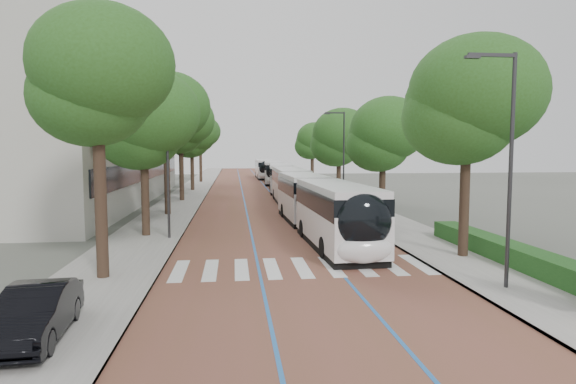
% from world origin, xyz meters
% --- Properties ---
extents(ground, '(160.00, 160.00, 0.00)m').
position_xyz_m(ground, '(0.00, 0.00, 0.00)').
color(ground, '#51544C').
rests_on(ground, ground).
extents(road, '(11.00, 140.00, 0.02)m').
position_xyz_m(road, '(0.00, 40.00, 0.01)').
color(road, brown).
rests_on(road, ground).
extents(sidewalk_left, '(4.00, 140.00, 0.12)m').
position_xyz_m(sidewalk_left, '(-7.50, 40.00, 0.06)').
color(sidewalk_left, gray).
rests_on(sidewalk_left, ground).
extents(sidewalk_right, '(4.00, 140.00, 0.12)m').
position_xyz_m(sidewalk_right, '(7.50, 40.00, 0.06)').
color(sidewalk_right, gray).
rests_on(sidewalk_right, ground).
extents(kerb_left, '(0.20, 140.00, 0.14)m').
position_xyz_m(kerb_left, '(-5.60, 40.00, 0.06)').
color(kerb_left, gray).
rests_on(kerb_left, ground).
extents(kerb_right, '(0.20, 140.00, 0.14)m').
position_xyz_m(kerb_right, '(5.60, 40.00, 0.06)').
color(kerb_right, gray).
rests_on(kerb_right, ground).
extents(zebra_crossing, '(10.55, 3.60, 0.01)m').
position_xyz_m(zebra_crossing, '(0.20, 1.00, 0.03)').
color(zebra_crossing, silver).
rests_on(zebra_crossing, ground).
extents(lane_line_left, '(0.12, 126.00, 0.01)m').
position_xyz_m(lane_line_left, '(-1.60, 40.00, 0.02)').
color(lane_line_left, '#2261AD').
rests_on(lane_line_left, road).
extents(lane_line_right, '(0.12, 126.00, 0.01)m').
position_xyz_m(lane_line_right, '(1.60, 40.00, 0.02)').
color(lane_line_right, '#2261AD').
rests_on(lane_line_right, road).
extents(office_building, '(18.11, 40.00, 14.00)m').
position_xyz_m(office_building, '(-19.47, 28.00, 7.00)').
color(office_building, '#A29F96').
rests_on(office_building, ground).
extents(hedge, '(1.20, 14.00, 0.80)m').
position_xyz_m(hedge, '(9.10, 0.00, 0.52)').
color(hedge, '#184517').
rests_on(hedge, sidewalk_right).
extents(streetlight_near, '(1.82, 0.20, 8.00)m').
position_xyz_m(streetlight_near, '(6.62, -3.00, 4.82)').
color(streetlight_near, '#2D2C2F').
rests_on(streetlight_near, sidewalk_right).
extents(streetlight_far, '(1.82, 0.20, 8.00)m').
position_xyz_m(streetlight_far, '(6.62, 22.00, 4.82)').
color(streetlight_far, '#2D2C2F').
rests_on(streetlight_far, sidewalk_right).
extents(lamp_post_left, '(0.14, 0.14, 8.00)m').
position_xyz_m(lamp_post_left, '(-6.10, 8.00, 4.12)').
color(lamp_post_left, '#2D2C2F').
rests_on(lamp_post_left, sidewalk_left).
extents(trees_left, '(5.96, 60.32, 9.98)m').
position_xyz_m(trees_left, '(-7.50, 25.78, 6.92)').
color(trees_left, black).
rests_on(trees_left, ground).
extents(trees_right, '(5.89, 47.31, 9.30)m').
position_xyz_m(trees_right, '(7.70, 19.60, 6.11)').
color(trees_right, black).
rests_on(trees_right, ground).
extents(lead_bus, '(3.13, 18.47, 3.20)m').
position_xyz_m(lead_bus, '(2.36, 8.71, 1.63)').
color(lead_bus, black).
rests_on(lead_bus, ground).
extents(bus_queued_0, '(2.72, 12.44, 3.20)m').
position_xyz_m(bus_queued_0, '(2.51, 24.72, 1.62)').
color(bus_queued_0, silver).
rests_on(bus_queued_0, ground).
extents(bus_queued_1, '(3.34, 12.54, 3.20)m').
position_xyz_m(bus_queued_1, '(2.90, 37.69, 1.62)').
color(bus_queued_1, silver).
rests_on(bus_queued_1, ground).
extents(bus_queued_2, '(3.19, 12.52, 3.20)m').
position_xyz_m(bus_queued_2, '(3.14, 50.78, 1.62)').
color(bus_queued_2, silver).
rests_on(bus_queued_2, ground).
extents(bus_queued_3, '(2.58, 12.40, 3.20)m').
position_xyz_m(bus_queued_3, '(2.58, 63.69, 1.62)').
color(bus_queued_3, silver).
rests_on(bus_queued_3, ground).
extents(parked_car, '(1.72, 4.19, 1.35)m').
position_xyz_m(parked_car, '(-7.58, -6.00, 0.79)').
color(parked_car, black).
rests_on(parked_car, sidewalk_left).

